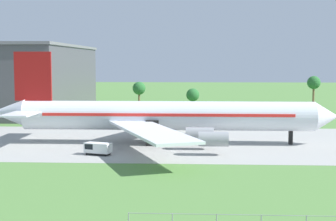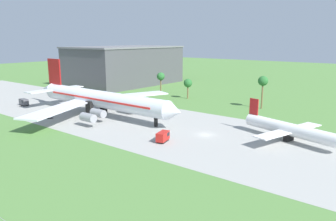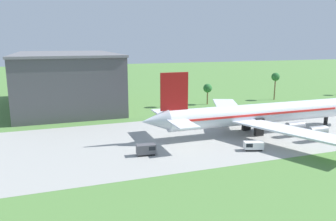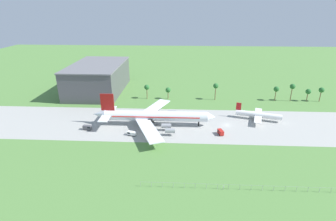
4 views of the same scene
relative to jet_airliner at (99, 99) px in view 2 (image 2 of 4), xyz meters
The scene contains 9 objects.
ground_plane 40.96m from the jet_airliner, ahead, with size 600.00×600.00×0.00m, color #517F3D.
taxiway_strip 40.96m from the jet_airliner, ahead, with size 320.00×44.00×0.02m.
jet_airliner is the anchor object (origin of this frame).
regional_aircraft 60.49m from the jet_airliner, ahead, with size 25.23×22.98×9.06m.
baggage_tug 35.72m from the jet_airliner, 167.16° to the right, with size 4.53×2.38×2.52m.
fuel_truck 36.98m from the jet_airliner, 15.40° to the right, with size 3.07×4.62×2.53m.
catering_van 16.99m from the jet_airliner, 127.72° to the right, with size 4.87×3.30×2.07m.
terminal_building 76.82m from the jet_airliner, 129.01° to the left, with size 36.72×61.20×20.96m.
palm_tree_row 73.85m from the jet_airliner, 35.98° to the left, with size 122.80×3.60×12.33m.
Camera 2 is at (44.02, -71.85, 25.00)m, focal length 35.00 mm.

